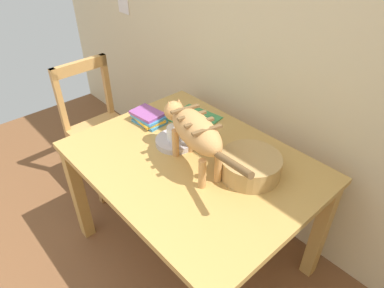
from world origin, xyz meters
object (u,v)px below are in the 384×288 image
object	(u,v)px
saucer_bowl	(175,141)
cat	(194,130)
coffee_mug	(175,133)
wicker_basket	(250,165)
magazine	(194,118)
dining_table	(192,172)
wooden_chair_near	(100,128)
book_stack	(148,117)

from	to	relation	value
saucer_bowl	cat	bearing A→B (deg)	-13.54
coffee_mug	wicker_basket	world-z (taller)	coffee_mug
saucer_bowl	magazine	world-z (taller)	saucer_bowl
coffee_mug	magazine	bearing A→B (deg)	116.57
saucer_bowl	wicker_basket	world-z (taller)	wicker_basket
dining_table	saucer_bowl	xyz separation A→B (m)	(-0.17, 0.03, 0.10)
wooden_chair_near	saucer_bowl	bearing A→B (deg)	91.62
saucer_bowl	coffee_mug	size ratio (longest dim) A/B	1.70
dining_table	magazine	distance (m)	0.42
magazine	wicker_basket	size ratio (longest dim) A/B	0.92
dining_table	wicker_basket	xyz separation A→B (m)	(0.27, 0.13, 0.14)
saucer_bowl	book_stack	distance (m)	0.28
wooden_chair_near	cat	bearing A→B (deg)	88.37
cat	magazine	xyz separation A→B (m)	(-0.34, 0.31, -0.21)
magazine	book_stack	bearing A→B (deg)	-133.19
saucer_bowl	wicker_basket	distance (m)	0.46
dining_table	wooden_chair_near	distance (m)	1.04
dining_table	book_stack	bearing A→B (deg)	173.47
book_stack	wicker_basket	bearing A→B (deg)	6.40
cat	saucer_bowl	distance (m)	0.29
coffee_mug	wicker_basket	size ratio (longest dim) A/B	0.43
book_stack	wooden_chair_near	size ratio (longest dim) A/B	0.23
dining_table	magazine	xyz separation A→B (m)	(-0.29, 0.28, 0.09)
cat	magazine	world-z (taller)	cat
dining_table	saucer_bowl	size ratio (longest dim) A/B	5.85
dining_table	coffee_mug	distance (m)	0.23
wooden_chair_near	magazine	bearing A→B (deg)	111.27
dining_table	wooden_chair_near	xyz separation A→B (m)	(-1.02, -0.01, -0.20)
book_stack	dining_table	bearing A→B (deg)	-6.53
dining_table	wicker_basket	bearing A→B (deg)	25.84
magazine	wooden_chair_near	size ratio (longest dim) A/B	0.29
coffee_mug	dining_table	bearing A→B (deg)	-9.03
cat	saucer_bowl	world-z (taller)	cat
dining_table	coffee_mug	bearing A→B (deg)	170.97
wicker_basket	magazine	bearing A→B (deg)	165.20
cat	book_stack	xyz separation A→B (m)	(-0.49, 0.08, -0.18)
wicker_basket	wooden_chair_near	bearing A→B (deg)	-173.58
coffee_mug	wooden_chair_near	distance (m)	0.93
magazine	dining_table	bearing A→B (deg)	-52.95
dining_table	coffee_mug	xyz separation A→B (m)	(-0.17, 0.03, 0.16)
book_stack	wooden_chair_near	xyz separation A→B (m)	(-0.57, -0.06, -0.32)
cat	book_stack	bearing A→B (deg)	94.79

